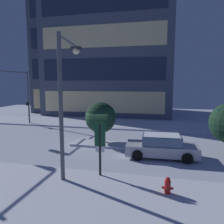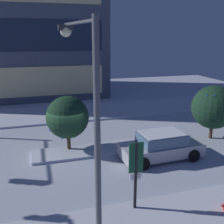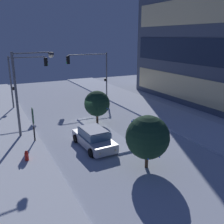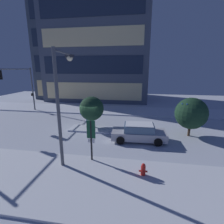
{
  "view_description": "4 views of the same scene",
  "coord_description": "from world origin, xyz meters",
  "px_view_note": "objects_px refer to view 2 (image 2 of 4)",
  "views": [
    {
      "loc": [
        5.14,
        -16.13,
        4.81
      ],
      "look_at": [
        1.51,
        -0.39,
        2.64
      ],
      "focal_mm": 35.13,
      "sensor_mm": 36.0,
      "label": 1
    },
    {
      "loc": [
        -1.09,
        -14.06,
        6.49
      ],
      "look_at": [
        2.9,
        -0.19,
        2.33
      ],
      "focal_mm": 42.13,
      "sensor_mm": 36.0,
      "label": 2
    },
    {
      "loc": [
        22.02,
        -8.9,
        8.21
      ],
      "look_at": [
        4.73,
        -0.23,
        2.46
      ],
      "focal_mm": 40.94,
      "sensor_mm": 36.0,
      "label": 3
    },
    {
      "loc": [
        5.07,
        -15.5,
        5.94
      ],
      "look_at": [
        2.79,
        -1.5,
        2.29
      ],
      "focal_mm": 26.92,
      "sensor_mm": 36.0,
      "label": 4
    }
  ],
  "objects_px": {
    "car_near": "(161,146)",
    "decorated_tree_left_of_median": "(214,107)",
    "decorated_tree_median": "(68,117)",
    "parking_info_sign": "(136,169)",
    "street_lamp_arched": "(86,94)"
  },
  "relations": [
    {
      "from": "parking_info_sign",
      "to": "decorated_tree_median",
      "type": "distance_m",
      "value": 6.5
    },
    {
      "from": "decorated_tree_median",
      "to": "parking_info_sign",
      "type": "bearing_deg",
      "value": -74.36
    },
    {
      "from": "street_lamp_arched",
      "to": "parking_info_sign",
      "type": "height_order",
      "value": "street_lamp_arched"
    },
    {
      "from": "parking_info_sign",
      "to": "decorated_tree_median",
      "type": "bearing_deg",
      "value": 16.15
    },
    {
      "from": "street_lamp_arched",
      "to": "decorated_tree_median",
      "type": "relative_size",
      "value": 2.14
    },
    {
      "from": "street_lamp_arched",
      "to": "decorated_tree_left_of_median",
      "type": "bearing_deg",
      "value": -67.11
    },
    {
      "from": "street_lamp_arched",
      "to": "decorated_tree_left_of_median",
      "type": "distance_m",
      "value": 11.14
    },
    {
      "from": "decorated_tree_left_of_median",
      "to": "parking_info_sign",
      "type": "bearing_deg",
      "value": -142.81
    },
    {
      "from": "car_near",
      "to": "street_lamp_arched",
      "type": "distance_m",
      "value": 7.27
    },
    {
      "from": "decorated_tree_median",
      "to": "street_lamp_arched",
      "type": "bearing_deg",
      "value": -90.2
    },
    {
      "from": "parking_info_sign",
      "to": "decorated_tree_left_of_median",
      "type": "bearing_deg",
      "value": -52.31
    },
    {
      "from": "car_near",
      "to": "decorated_tree_left_of_median",
      "type": "height_order",
      "value": "decorated_tree_left_of_median"
    },
    {
      "from": "car_near",
      "to": "street_lamp_arched",
      "type": "bearing_deg",
      "value": -144.18
    },
    {
      "from": "parking_info_sign",
      "to": "decorated_tree_left_of_median",
      "type": "xyz_separation_m",
      "value": [
        7.52,
        5.7,
        0.32
      ]
    },
    {
      "from": "car_near",
      "to": "decorated_tree_median",
      "type": "relative_size",
      "value": 1.42
    }
  ]
}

